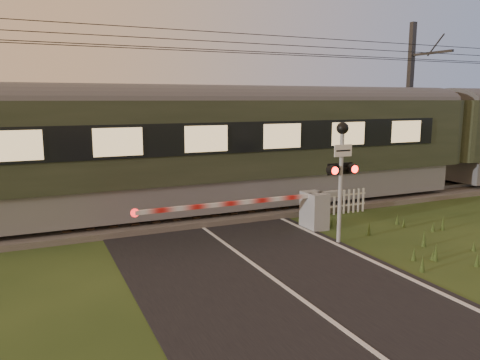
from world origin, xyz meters
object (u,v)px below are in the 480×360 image
train (438,137)px  boom_gate (306,209)px  crossing_signal (341,161)px  picket_fence (334,203)px  catenary_mast (410,101)px

train → boom_gate: 9.20m
boom_gate → crossing_signal: 2.27m
train → crossing_signal: bearing=-151.5°
crossing_signal → picket_fence: (1.76, 2.69, -1.86)m
picket_fence → catenary_mast: size_ratio=0.36×
picket_fence → catenary_mast: bearing=30.1°
train → boom_gate: size_ratio=6.61×
boom_gate → crossing_signal: crossing_signal is taller
train → crossing_signal: size_ratio=13.13×
boom_gate → crossing_signal: (0.09, -1.54, 1.66)m
boom_gate → picket_fence: boom_gate is taller
picket_fence → boom_gate: bearing=-148.2°
train → crossing_signal: train is taller
boom_gate → picket_fence: (1.84, 1.14, -0.20)m
crossing_signal → picket_fence: 3.71m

